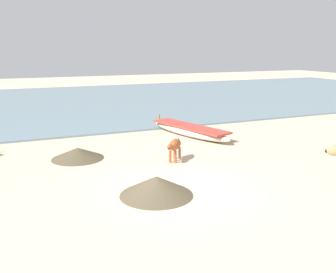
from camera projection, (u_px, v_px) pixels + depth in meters
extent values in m
plane|color=beige|center=(180.00, 190.00, 9.59)|extent=(80.00, 80.00, 0.00)
cube|color=slate|center=(71.00, 102.00, 24.73)|extent=(60.00, 20.00, 0.08)
ellipsoid|color=beige|center=(190.00, 131.00, 15.48)|extent=(2.07, 4.48, 0.43)
cube|color=#CC3F33|center=(190.00, 126.00, 15.44)|extent=(1.91, 3.96, 0.07)
cube|color=olive|center=(184.00, 127.00, 15.70)|extent=(0.75, 0.32, 0.04)
cylinder|color=olive|center=(159.00, 116.00, 16.93)|extent=(0.06, 0.06, 0.20)
ellipsoid|color=tan|center=(334.00, 151.00, 9.92)|extent=(0.44, 0.45, 0.28)
sphere|color=#2D2119|center=(327.00, 151.00, 10.00)|extent=(0.15, 0.15, 0.11)
ellipsoid|color=#9E4C28|center=(175.00, 145.00, 11.98)|extent=(0.76, 0.80, 0.34)
ellipsoid|color=#9E4C28|center=(170.00, 147.00, 11.49)|extent=(0.29, 0.30, 0.19)
sphere|color=#2D2119|center=(169.00, 148.00, 11.39)|extent=(0.10, 0.10, 0.07)
cylinder|color=#9E4C28|center=(175.00, 157.00, 11.82)|extent=(0.08, 0.08, 0.39)
cylinder|color=#9E4C28|center=(170.00, 157.00, 11.88)|extent=(0.08, 0.08, 0.39)
cylinder|color=#9E4C28|center=(180.00, 153.00, 12.25)|extent=(0.08, 0.08, 0.39)
cylinder|color=#9E4C28|center=(175.00, 153.00, 12.30)|extent=(0.08, 0.08, 0.39)
cylinder|color=#2D2119|center=(179.00, 143.00, 12.38)|extent=(0.03, 0.03, 0.32)
cone|color=brown|center=(78.00, 153.00, 12.31)|extent=(2.17, 2.17, 0.37)
cone|color=brown|center=(156.00, 186.00, 9.23)|extent=(2.58, 2.58, 0.49)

